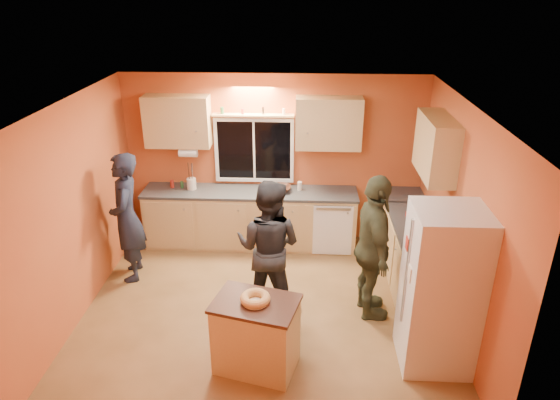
# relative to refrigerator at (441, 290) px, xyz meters

# --- Properties ---
(ground) EXTENTS (4.50, 4.50, 0.00)m
(ground) POSITION_rel_refrigerator_xyz_m (-1.89, 0.80, -0.90)
(ground) COLOR brown
(ground) RESTS_ON ground
(room_shell) EXTENTS (4.54, 4.04, 2.61)m
(room_shell) POSITION_rel_refrigerator_xyz_m (-1.77, 1.21, 0.72)
(room_shell) COLOR #B75D2F
(room_shell) RESTS_ON ground
(back_counter) EXTENTS (4.23, 0.62, 0.90)m
(back_counter) POSITION_rel_refrigerator_xyz_m (-1.88, 2.50, -0.45)
(back_counter) COLOR tan
(back_counter) RESTS_ON ground
(right_counter) EXTENTS (0.62, 1.84, 0.90)m
(right_counter) POSITION_rel_refrigerator_xyz_m (0.06, 1.30, -0.45)
(right_counter) COLOR tan
(right_counter) RESTS_ON ground
(refrigerator) EXTENTS (0.72, 0.70, 1.80)m
(refrigerator) POSITION_rel_refrigerator_xyz_m (0.00, 0.00, 0.00)
(refrigerator) COLOR silver
(refrigerator) RESTS_ON ground
(island) EXTENTS (0.97, 0.78, 0.83)m
(island) POSITION_rel_refrigerator_xyz_m (-1.90, -0.20, -0.48)
(island) COLOR tan
(island) RESTS_ON ground
(bundt_pastry) EXTENTS (0.31, 0.31, 0.09)m
(bundt_pastry) POSITION_rel_refrigerator_xyz_m (-1.90, -0.20, -0.03)
(bundt_pastry) COLOR tan
(bundt_pastry) RESTS_ON island
(person_left) EXTENTS (0.57, 0.74, 1.80)m
(person_left) POSITION_rel_refrigerator_xyz_m (-3.79, 1.50, -0.00)
(person_left) COLOR black
(person_left) RESTS_ON ground
(person_center) EXTENTS (0.98, 0.85, 1.72)m
(person_center) POSITION_rel_refrigerator_xyz_m (-1.84, 0.87, -0.04)
(person_center) COLOR black
(person_center) RESTS_ON ground
(person_right) EXTENTS (0.55, 1.11, 1.83)m
(person_right) POSITION_rel_refrigerator_xyz_m (-0.60, 0.80, 0.02)
(person_right) COLOR #2E3220
(person_right) RESTS_ON ground
(mixing_bowl) EXTENTS (0.34, 0.34, 0.08)m
(mixing_bowl) POSITION_rel_refrigerator_xyz_m (-1.79, 2.53, 0.04)
(mixing_bowl) COLOR black
(mixing_bowl) RESTS_ON back_counter
(utensil_crock) EXTENTS (0.14, 0.14, 0.17)m
(utensil_crock) POSITION_rel_refrigerator_xyz_m (-3.13, 2.54, 0.09)
(utensil_crock) COLOR beige
(utensil_crock) RESTS_ON back_counter
(potted_plant) EXTENTS (0.27, 0.24, 0.29)m
(potted_plant) POSITION_rel_refrigerator_xyz_m (0.13, 0.94, 0.15)
(potted_plant) COLOR gray
(potted_plant) RESTS_ON right_counter
(red_box) EXTENTS (0.19, 0.16, 0.07)m
(red_box) POSITION_rel_refrigerator_xyz_m (0.04, 1.71, 0.04)
(red_box) COLOR maroon
(red_box) RESTS_ON right_counter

